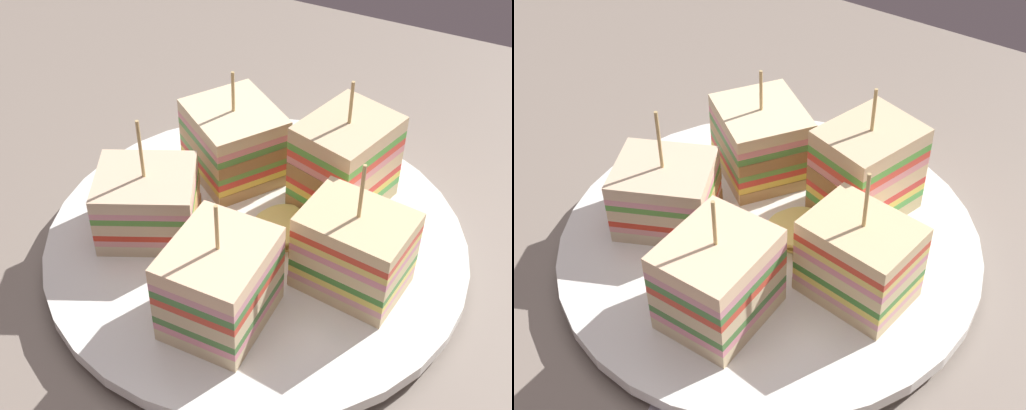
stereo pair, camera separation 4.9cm
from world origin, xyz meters
TOP-DOWN VIEW (x-y plane):
  - ground_plane at (0.00, 0.00)cm, footprint 99.23×75.60cm
  - plate at (0.00, 0.00)cm, footprint 29.23×29.23cm
  - sandwich_wedge_0 at (7.37, -1.10)cm, footprint 7.26×5.80cm
  - sandwich_wedge_1 at (3.90, 6.35)cm, footprint 6.95×7.90cm
  - sandwich_wedge_2 at (-4.63, 5.84)cm, footprint 8.87×8.70cm
  - sandwich_wedge_3 at (-7.04, -2.43)cm, footprint 8.42×7.94cm
  - sandwich_wedge_4 at (1.18, -7.35)cm, footprint 5.56×6.72cm
  - chip_pile at (1.64, 1.17)cm, footprint 6.11×6.17cm

SIDE VIEW (x-z plane):
  - ground_plane at x=0.00cm, z-range -1.80..0.00cm
  - plate at x=0.00cm, z-range 0.19..1.95cm
  - chip_pile at x=1.64cm, z-range 1.71..3.23cm
  - sandwich_wedge_3 at x=-7.04cm, z-range -0.46..8.76cm
  - sandwich_wedge_2 at x=-4.63cm, z-range 0.16..8.98cm
  - sandwich_wedge_0 at x=7.37cm, z-range -0.21..9.57cm
  - sandwich_wedge_4 at x=1.18cm, z-range 0.14..9.44cm
  - sandwich_wedge_1 at x=3.90cm, z-range 0.15..10.24cm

